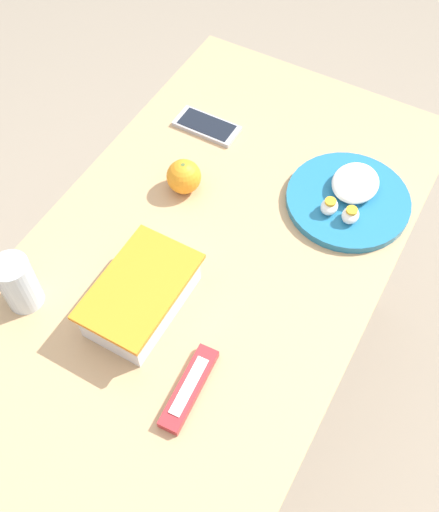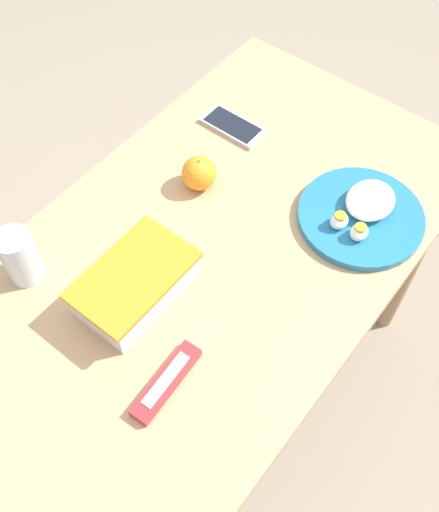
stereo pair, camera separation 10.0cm
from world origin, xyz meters
name	(u,v)px [view 2 (the right image)]	position (x,y,z in m)	size (l,w,h in m)	color
ground_plane	(212,395)	(0.00, 0.00, 0.00)	(10.00, 10.00, 0.00)	gray
table	(209,280)	(0.00, 0.00, 0.66)	(1.21, 0.67, 0.77)	tan
food_container	(136,286)	(-0.16, 0.04, 0.80)	(0.23, 0.14, 0.08)	white
orange_fruit	(199,173)	(0.12, 0.12, 0.81)	(0.07, 0.07, 0.07)	orange
rice_plate	(362,214)	(0.26, -0.19, 0.79)	(0.26, 0.26, 0.05)	teal
candy_bar	(166,382)	(-0.26, -0.12, 0.78)	(0.16, 0.05, 0.02)	#B7282D
cell_phone	(233,126)	(0.30, 0.17, 0.78)	(0.07, 0.15, 0.01)	#ADADB2
drinking_glass	(20,257)	(-0.26, 0.24, 0.83)	(0.07, 0.07, 0.12)	silver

